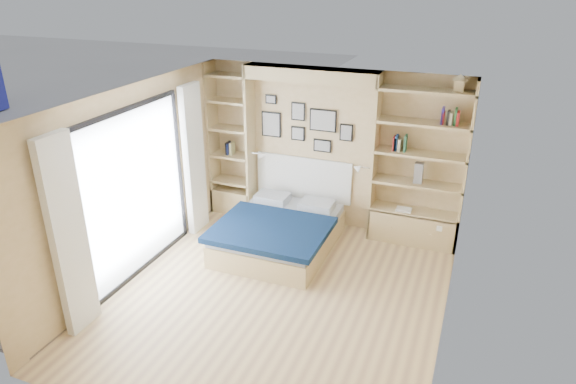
% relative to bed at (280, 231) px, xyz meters
% --- Properties ---
extents(ground, '(4.50, 4.50, 0.00)m').
position_rel_bed_xyz_m(ground, '(0.45, -1.20, -0.26)').
color(ground, '#D9BA7D').
rests_on(ground, ground).
extents(room_shell, '(4.50, 4.50, 4.50)m').
position_rel_bed_xyz_m(room_shell, '(0.06, 0.32, 0.82)').
color(room_shell, '#CFAF82').
rests_on(room_shell, ground).
extents(bed, '(1.58, 2.01, 1.07)m').
position_rel_bed_xyz_m(bed, '(0.00, 0.00, 0.00)').
color(bed, '#D6BA82').
rests_on(bed, ground).
extents(photo_gallery, '(1.48, 0.02, 0.82)m').
position_rel_bed_xyz_m(photo_gallery, '(-0.00, 1.02, 1.34)').
color(photo_gallery, black).
rests_on(photo_gallery, ground).
extents(reading_lamps, '(1.92, 0.12, 0.15)m').
position_rel_bed_xyz_m(reading_lamps, '(0.15, 0.80, 0.84)').
color(reading_lamps, silver).
rests_on(reading_lamps, ground).
extents(shelf_decor, '(3.56, 0.23, 2.03)m').
position_rel_bed_xyz_m(shelf_decor, '(1.56, 0.86, 1.42)').
color(shelf_decor, '#A51E1E').
rests_on(shelf_decor, ground).
extents(deck, '(3.20, 4.00, 0.05)m').
position_rel_bed_xyz_m(deck, '(-3.15, -1.20, -0.26)').
color(deck, '#6E6051').
rests_on(deck, ground).
extents(deck_chair, '(0.63, 0.91, 0.85)m').
position_rel_bed_xyz_m(deck_chair, '(-3.26, -0.44, 0.15)').
color(deck_chair, tan).
rests_on(deck_chair, ground).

